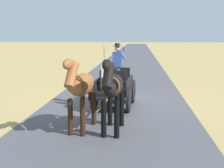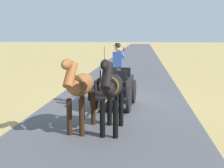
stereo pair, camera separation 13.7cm
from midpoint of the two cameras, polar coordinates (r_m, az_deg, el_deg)
The scene contains 5 objects.
ground_plane at distance 12.37m, azimuth 1.55°, elevation -3.46°, with size 200.00×200.00×0.00m, color tan.
road_surface at distance 12.37m, azimuth 1.55°, elevation -3.44°, with size 5.81×160.00×0.01m, color #4C4C51.
horse_drawn_carriage at distance 11.32m, azimuth 0.93°, elevation -0.48°, with size 1.61×4.52×2.50m.
horse_near_side at distance 8.21m, azimuth 0.41°, elevation -0.74°, with size 0.66×2.13×2.21m.
horse_off_side at distance 8.43m, azimuth -5.81°, elevation -0.52°, with size 0.76×2.15×2.21m.
Camera 2 is at (-1.02, 12.00, 2.81)m, focal length 46.47 mm.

